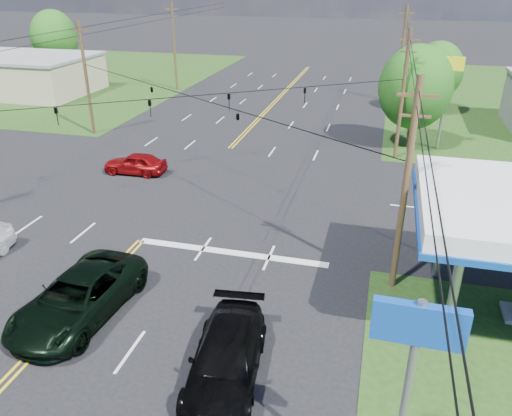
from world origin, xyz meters
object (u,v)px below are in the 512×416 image
(pole_ne, at_px, (403,94))
(suv_black, at_px, (226,358))
(retail_nw, at_px, (22,75))
(pole_right_far, at_px, (402,54))
(tree_far_l, at_px, (54,37))
(tree_right_b, at_px, (437,71))
(polesign_se, at_px, (413,360))
(pole_nw, at_px, (86,77))
(tree_right_a, at_px, (416,87))
(pole_se, at_px, (405,187))
(pole_left_far, at_px, (174,46))
(pickup_dkgreen, at_px, (79,297))

(pole_ne, bearing_deg, suv_black, -102.47)
(retail_nw, xyz_separation_m, pole_right_far, (43.00, 6.00, 3.17))
(retail_nw, relative_size, tree_far_l, 1.83)
(retail_nw, relative_size, tree_right_b, 2.26)
(pole_ne, xyz_separation_m, polesign_se, (0.00, -28.90, 0.28))
(pole_ne, bearing_deg, polesign_se, -90.00)
(pole_nw, bearing_deg, tree_right_a, 6.34)
(pole_nw, xyz_separation_m, pole_ne, (26.00, 0.00, 0.00))
(pole_se, bearing_deg, pole_nw, 145.30)
(pole_left_far, bearing_deg, pole_se, -54.90)
(retail_nw, relative_size, pole_ne, 1.68)
(tree_right_a, xyz_separation_m, tree_far_l, (-46.00, 20.00, 0.33))
(pole_right_far, bearing_deg, pole_se, -90.00)
(pole_ne, relative_size, pickup_dkgreen, 1.43)
(pickup_dkgreen, relative_size, suv_black, 1.14)
(pole_nw, xyz_separation_m, tree_right_b, (29.50, 15.00, -0.70))
(tree_right_a, bearing_deg, pickup_dkgreen, -117.01)
(retail_nw, bearing_deg, tree_right_a, -12.80)
(pole_left_far, xyz_separation_m, polesign_se, (26.00, -47.90, 0.03))
(pole_ne, distance_m, tree_far_l, 50.54)
(tree_far_l, relative_size, suv_black, 1.50)
(pole_nw, height_order, polesign_se, pole_nw)
(tree_right_a, relative_size, polesign_se, 1.21)
(pole_nw, distance_m, polesign_se, 38.88)
(pole_ne, bearing_deg, tree_right_b, 76.87)
(pole_se, relative_size, pole_left_far, 0.95)
(polesign_se, bearing_deg, tree_right_b, 85.44)
(pole_nw, bearing_deg, pole_right_far, 36.16)
(retail_nw, height_order, pole_left_far, pole_left_far)
(pole_left_far, relative_size, pole_right_far, 1.00)
(pole_se, relative_size, pole_ne, 1.00)
(pole_nw, xyz_separation_m, polesign_se, (26.00, -28.90, 0.28))
(pole_ne, xyz_separation_m, suv_black, (-5.59, -25.28, -4.07))
(pole_right_far, distance_m, suv_black, 44.84)
(pole_ne, relative_size, tree_right_a, 1.16)
(retail_nw, height_order, pole_se, pole_se)
(tree_right_b, relative_size, tree_far_l, 0.81)
(pole_se, distance_m, pole_left_far, 45.22)
(pole_ne, height_order, pole_left_far, pole_left_far)
(pole_left_far, height_order, polesign_se, pole_left_far)
(pole_nw, distance_m, pickup_dkgreen, 27.38)
(tree_right_b, bearing_deg, pickup_dkgreen, -112.57)
(pole_right_far, bearing_deg, pole_ne, -90.00)
(pole_ne, distance_m, pickup_dkgreen, 26.90)
(pole_right_far, distance_m, polesign_se, 47.90)
(pole_right_far, xyz_separation_m, pickup_dkgreen, (-12.50, -42.49, -4.24))
(tree_right_a, distance_m, tree_far_l, 50.16)
(tree_right_a, relative_size, tree_right_b, 1.15)
(pickup_dkgreen, bearing_deg, pole_left_far, 111.72)
(polesign_se, bearing_deg, retail_nw, 135.74)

